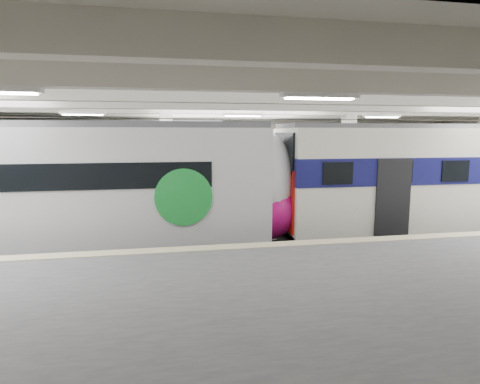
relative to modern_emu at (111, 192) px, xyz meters
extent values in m
cube|color=black|center=(4.89, 0.00, -2.30)|extent=(36.00, 24.00, 0.10)
cube|color=silver|center=(4.89, 0.00, 3.30)|extent=(36.00, 24.00, 0.20)
cube|color=beige|center=(4.89, 10.00, 0.50)|extent=(30.00, 0.10, 5.50)
cube|color=beige|center=(4.89, -10.00, 0.50)|extent=(30.00, 0.10, 5.50)
cube|color=#4D4D4F|center=(4.89, -6.50, -1.70)|extent=(30.00, 7.00, 1.10)
cube|color=#C8B78E|center=(4.89, -3.25, -1.14)|extent=(30.00, 0.50, 0.02)
cube|color=beige|center=(1.89, 3.00, 0.50)|extent=(0.50, 0.50, 5.50)
cube|color=beige|center=(9.89, 3.00, 0.50)|extent=(0.50, 0.50, 5.50)
cube|color=beige|center=(4.89, 0.00, 3.00)|extent=(30.00, 18.00, 0.50)
cube|color=#59544C|center=(4.89, 0.00, -2.17)|extent=(30.00, 1.52, 0.16)
cube|color=#59544C|center=(4.89, 5.50, -2.17)|extent=(30.00, 1.52, 0.16)
cylinder|color=black|center=(4.89, 0.00, 2.45)|extent=(30.00, 0.03, 0.03)
cylinder|color=black|center=(4.89, 5.50, 2.45)|extent=(30.00, 0.03, 0.03)
cube|color=white|center=(4.89, -2.00, 2.67)|extent=(26.00, 8.40, 0.12)
cube|color=silver|center=(-1.27, 0.00, 0.19)|extent=(12.93, 2.88, 3.88)
ellipsoid|color=silver|center=(5.19, 0.00, 0.19)|extent=(2.29, 2.83, 3.80)
ellipsoid|color=#C0106E|center=(5.31, 0.00, -0.66)|extent=(2.43, 2.88, 2.33)
cylinder|color=green|center=(2.35, -1.47, -0.01)|extent=(1.79, 0.06, 1.79)
cube|color=#4C4C51|center=(-1.27, 0.00, 2.23)|extent=(12.93, 2.36, 0.20)
cube|color=black|center=(-1.27, 0.00, -1.90)|extent=(12.93, 2.02, 0.70)
cube|color=white|center=(12.84, 0.00, 0.19)|extent=(13.65, 2.99, 3.88)
cube|color=navy|center=(12.84, 0.00, 0.66)|extent=(13.69, 3.05, 0.94)
cube|color=#B9160C|center=(5.97, 0.00, -0.35)|extent=(0.08, 2.54, 2.14)
cube|color=black|center=(5.97, 0.00, 1.28)|extent=(0.08, 2.39, 1.40)
cube|color=#4C4C51|center=(12.84, 0.00, 2.21)|extent=(13.65, 2.33, 0.16)
cube|color=black|center=(12.84, 0.00, -1.90)|extent=(13.65, 2.09, 0.70)
cube|color=silver|center=(-3.11, 5.50, 0.29)|extent=(15.17, 3.61, 4.09)
cube|color=green|center=(-3.11, 5.50, 0.83)|extent=(15.21, 3.68, 0.86)
cube|color=#4C4C51|center=(-3.11, 5.50, 2.44)|extent=(15.14, 3.07, 0.16)
cube|color=black|center=(-3.11, 5.50, -1.95)|extent=(15.15, 3.29, 0.60)
camera|label=1|loc=(1.79, -13.80, 1.93)|focal=30.00mm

